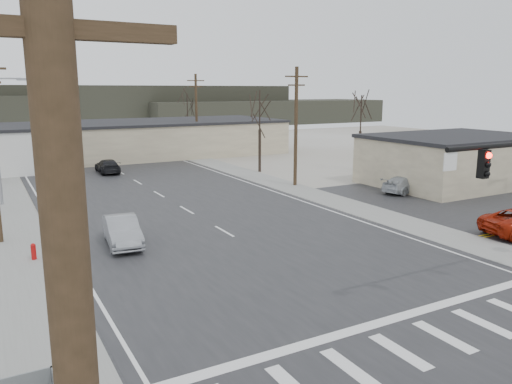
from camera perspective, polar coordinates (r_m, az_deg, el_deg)
ground at (r=22.59m, az=5.21°, el=-9.54°), size 140.00×140.00×0.00m
main_road at (r=35.44m, az=-8.51°, el=-1.74°), size 18.00×110.00×0.05m
cross_road at (r=22.58m, az=5.21°, el=-9.49°), size 90.00×10.00×0.04m
parking_lot at (r=40.39m, az=24.30°, el=-1.02°), size 18.00×20.00×0.03m
sidewalk_left at (r=38.26m, az=-26.28°, el=-1.83°), size 3.00×90.00×0.06m
sidewalk_right at (r=44.38m, az=2.08°, el=1.10°), size 3.00×90.00×0.06m
fire_hydrant at (r=26.57m, az=-24.08°, el=-6.23°), size 0.24×0.24×0.87m
building_right_far at (r=65.45m, az=-9.32°, el=6.23°), size 26.30×14.30×4.30m
building_lot at (r=46.79m, az=21.62°, el=3.47°), size 14.30×10.30×4.30m
upole_right_a at (r=42.53m, az=4.58°, el=7.66°), size 2.20×0.30×10.00m
upole_right_b at (r=62.04m, az=-6.82°, el=8.86°), size 2.20×0.30×10.00m
tree_right_mid at (r=49.83m, az=0.43°, el=9.09°), size 3.74×3.74×8.33m
tree_right_far at (r=74.46m, az=-7.85°, el=9.55°), size 3.52×3.52×7.84m
tree_lot at (r=52.04m, az=11.91°, el=8.57°), size 3.52×3.52×7.84m
hill_center at (r=116.58m, az=-15.81°, el=9.41°), size 80.00×18.00×9.00m
hill_right at (r=124.07m, az=1.02°, el=9.14°), size 60.00×18.00×5.50m
sedan_crossing at (r=27.44m, az=-15.05°, el=-4.29°), size 2.06×4.71×1.51m
car_far_a at (r=51.49m, az=-16.61°, el=2.86°), size 2.04×4.71×1.35m
car_far_b at (r=75.47m, az=-24.59°, el=4.95°), size 2.06×4.18×1.37m
car_parked_dark_a at (r=42.01m, az=21.95°, el=0.62°), size 4.37×2.75×1.38m
car_parked_silver at (r=41.65m, az=16.72°, el=0.84°), size 4.80×2.60×1.32m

